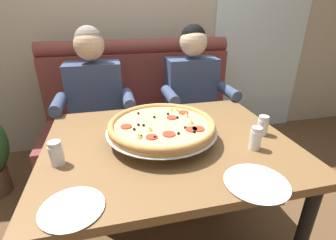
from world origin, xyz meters
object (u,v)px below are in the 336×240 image
Objects in this scene: plate_near_left at (257,181)px; plate_near_right at (72,207)px; dining_table at (169,155)px; diner_left at (96,108)px; shaker_pepper_flakes at (263,127)px; pizza at (162,126)px; shaker_parmesan at (57,155)px; shaker_oregano at (255,140)px; booth_bench at (144,126)px; diner_right at (195,100)px; patio_chair at (225,77)px.

plate_near_right is (-0.68, 0.02, 0.00)m from plate_near_left.
dining_table is 0.96× the size of diner_left.
plate_near_left is at bearing -124.86° from shaker_pepper_flakes.
pizza is 0.57m from plate_near_right.
plate_near_left is at bearing -22.63° from shaker_parmesan.
plate_near_right is (-0.81, -0.21, -0.04)m from shaker_oregano.
booth_bench is at bearing 63.83° from shaker_parmesan.
shaker_pepper_flakes is (0.88, -0.74, 0.09)m from diner_left.
diner_right is 1.55m from patio_chair.
booth_bench reaches higher than shaker_oregano.
plate_near_right is at bearing -125.74° from patio_chair.
shaker_oregano is (0.38, -1.13, 0.41)m from booth_bench.
booth_bench is at bearing 34.91° from diner_left.
shaker_pepper_flakes is at bearing -39.95° from diner_left.
dining_table is 10.82× the size of shaker_oregano.
pizza is 4.89× the size of shaker_oregano.
pizza is at bearing 123.41° from plate_near_left.
plate_near_left and plate_near_right have the same top height.
dining_table is 4.92× the size of plate_near_left.
shaker_oregano is (-0.00, -0.86, 0.10)m from diner_right.
plate_near_left is at bearing -113.10° from patio_chair.
booth_bench is 0.56m from diner_right.
booth_bench reaches higher than plate_near_right.
dining_table is 0.52m from shaker_pepper_flakes.
shaker_oregano is 0.90m from shaker_parmesan.
shaker_oregano reaches higher than plate_near_right.
shaker_parmesan reaches higher than shaker_pepper_flakes.
diner_left is 1.16m from shaker_oregano.
patio_chair is at bearing 55.30° from diner_right.
shaker_parmesan is (-0.52, -0.09, 0.13)m from dining_table.
diner_left is 0.77m from pizza.
plate_near_left is at bearing -96.90° from diner_right.
diner_left is 11.67× the size of shaker_parmesan.
diner_left reaches higher than shaker_parmesan.
shaker_oregano is at bearing -24.60° from dining_table.
diner_right is at bearing -34.91° from booth_bench.
pizza is at bearing -91.93° from booth_bench.
patio_chair is at bearing 57.25° from dining_table.
booth_bench reaches higher than patio_chair.
shaker_parmesan is (-0.90, 0.08, -0.00)m from shaker_oregano.
plate_near_right is at bearing -165.28° from shaker_oregano.
patio_chair is (0.76, 2.00, -0.28)m from shaker_pepper_flakes.
shaker_pepper_flakes is (0.50, -1.01, 0.41)m from booth_bench.
diner_left is 1.15m from shaker_pepper_flakes.
plate_near_right is at bearing -92.46° from diner_left.
diner_left is at bearing 140.05° from shaker_pepper_flakes.
shaker_parmesan is 0.13× the size of patio_chair.
shaker_parmesan is 1.04× the size of shaker_pepper_flakes.
diner_right is at bearing 58.59° from pizza.
patio_chair is (1.26, 1.95, -0.15)m from dining_table.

